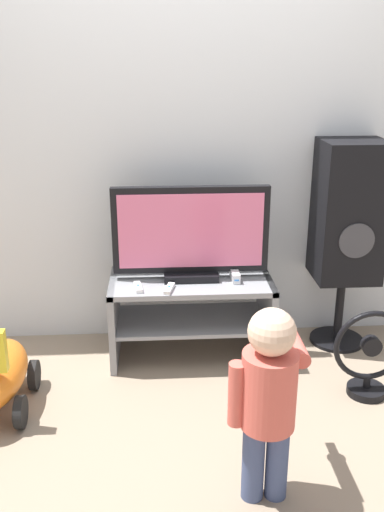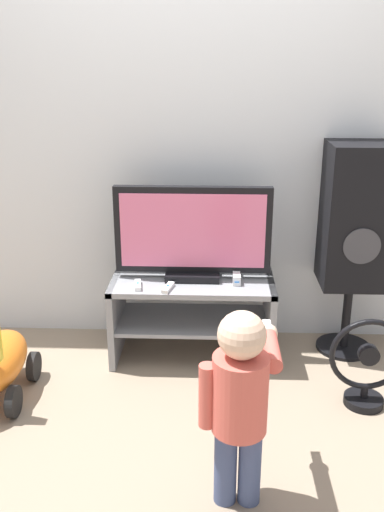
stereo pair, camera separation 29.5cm
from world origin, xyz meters
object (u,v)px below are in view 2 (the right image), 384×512
object	(u,v)px
game_console	(236,275)
speaker_tower	(356,220)
remote_primary	(138,285)
remote_secondary	(168,288)
television	(193,234)
floor_fan	(367,367)
child	(240,394)

from	to	relation	value
game_console	speaker_tower	size ratio (longest dim) A/B	0.16
remote_primary	remote_secondary	bearing A→B (deg)	-9.94
television	game_console	xyz separation A→B (m)	(0.24, -0.02, -0.23)
speaker_tower	remote_primary	bearing A→B (deg)	-169.58
remote_secondary	floor_fan	distance (m)	1.09
remote_primary	child	bearing A→B (deg)	-63.25
game_console	speaker_tower	bearing A→B (deg)	8.14
remote_primary	speaker_tower	xyz separation A→B (m)	(1.19, 0.22, 0.32)
game_console	remote_primary	xyz separation A→B (m)	(-0.54, -0.13, -0.02)
television	child	bearing A→B (deg)	-79.26
remote_primary	game_console	bearing A→B (deg)	13.15
television	child	xyz separation A→B (m)	(0.22, -1.17, -0.25)
remote_secondary	television	bearing A→B (deg)	54.81
television	floor_fan	xyz separation A→B (m)	(0.88, -0.50, -0.51)
remote_secondary	floor_fan	size ratio (longest dim) A/B	0.28
television	speaker_tower	distance (m)	0.91
floor_fan	game_console	bearing A→B (deg)	143.12
speaker_tower	television	bearing A→B (deg)	-175.59
game_console	child	distance (m)	1.15
remote_secondary	child	size ratio (longest dim) A/B	0.16
remote_primary	floor_fan	xyz separation A→B (m)	(1.17, -0.35, -0.27)
television	speaker_tower	size ratio (longest dim) A/B	0.70
child	remote_secondary	bearing A→B (deg)	109.35
child	floor_fan	distance (m)	0.98
floor_fan	remote_secondary	bearing A→B (deg)	162.23
remote_primary	floor_fan	size ratio (longest dim) A/B	0.28
remote_primary	remote_secondary	xyz separation A→B (m)	(0.17, -0.03, 0.00)
speaker_tower	child	bearing A→B (deg)	-118.67
television	remote_secondary	xyz separation A→B (m)	(-0.13, -0.18, -0.25)
television	floor_fan	distance (m)	1.14
game_console	remote_secondary	bearing A→B (deg)	-157.36
game_console	remote_primary	distance (m)	0.55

